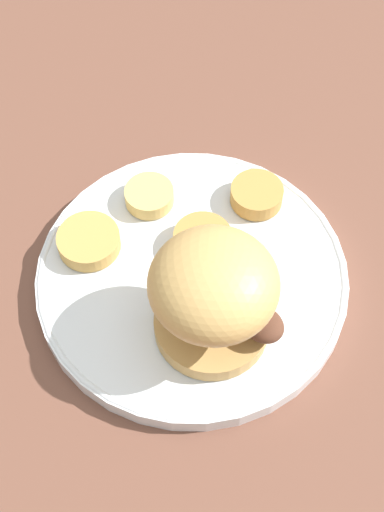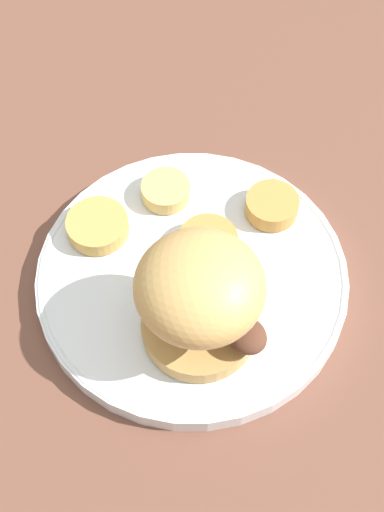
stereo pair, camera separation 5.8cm
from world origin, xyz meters
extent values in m
plane|color=brown|center=(0.00, 0.00, 0.00)|extent=(4.00, 4.00, 0.00)
cylinder|color=white|center=(0.00, 0.00, 0.01)|extent=(0.27, 0.27, 0.02)
torus|color=white|center=(0.00, 0.00, 0.02)|extent=(0.27, 0.27, 0.01)
cylinder|color=tan|center=(-0.05, -0.02, 0.03)|extent=(0.09, 0.09, 0.02)
ellipsoid|color=#563323|center=(-0.04, 0.01, 0.05)|extent=(0.02, 0.03, 0.02)
ellipsoid|color=#563323|center=(-0.06, -0.06, 0.05)|extent=(0.04, 0.04, 0.02)
ellipsoid|color=#4C281E|center=(-0.03, -0.04, 0.05)|extent=(0.04, 0.03, 0.02)
ellipsoid|color=brown|center=(-0.04, -0.04, 0.05)|extent=(0.05, 0.06, 0.02)
ellipsoid|color=tan|center=(-0.05, -0.02, 0.09)|extent=(0.10, 0.10, 0.06)
cylinder|color=#DBB766|center=(0.07, 0.05, 0.03)|extent=(0.04, 0.04, 0.01)
cylinder|color=tan|center=(0.02, 0.09, 0.03)|extent=(0.05, 0.05, 0.01)
cylinder|color=#BC8942|center=(0.03, -0.01, 0.03)|extent=(0.05, 0.05, 0.02)
cylinder|color=#BC8942|center=(0.08, -0.05, 0.03)|extent=(0.05, 0.05, 0.02)
camera|label=1|loc=(-0.31, -0.04, 0.54)|focal=50.00mm
camera|label=2|loc=(-0.30, -0.09, 0.54)|focal=50.00mm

